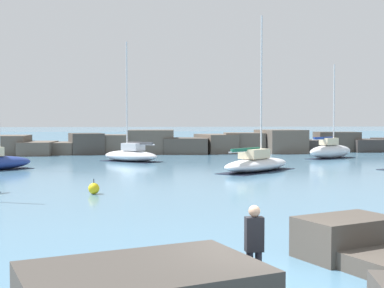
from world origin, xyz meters
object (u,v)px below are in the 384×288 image
at_px(sailboat_moored_6, 330,150).
at_px(sailboat_moored_7, 131,154).
at_px(mooring_buoy_orange_near, 94,188).
at_px(sailboat_moored_2, 257,163).
at_px(person_on_rocks, 254,244).

distance_m(sailboat_moored_6, sailboat_moored_7, 18.52).
bearing_deg(mooring_buoy_orange_near, sailboat_moored_7, 83.31).
height_order(sailboat_moored_2, sailboat_moored_6, sailboat_moored_2).
relative_size(sailboat_moored_7, person_on_rocks, 5.68).
bearing_deg(sailboat_moored_2, sailboat_moored_7, 128.70).
distance_m(sailboat_moored_2, mooring_buoy_orange_near, 14.64).
relative_size(sailboat_moored_2, mooring_buoy_orange_near, 14.70).
bearing_deg(sailboat_moored_7, sailboat_moored_6, 3.52).
height_order(sailboat_moored_6, mooring_buoy_orange_near, sailboat_moored_6).
height_order(sailboat_moored_7, person_on_rocks, sailboat_moored_7).
distance_m(sailboat_moored_7, mooring_buoy_orange_near, 20.50).
height_order(sailboat_moored_2, mooring_buoy_orange_near, sailboat_moored_2).
relative_size(sailboat_moored_6, person_on_rocks, 4.83).
bearing_deg(sailboat_moored_2, sailboat_moored_6, 48.44).
height_order(mooring_buoy_orange_near, person_on_rocks, person_on_rocks).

